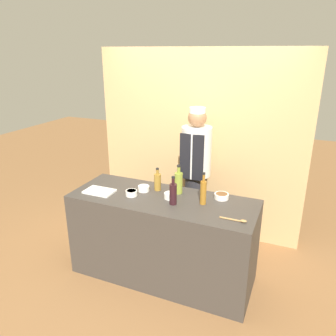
{
  "coord_description": "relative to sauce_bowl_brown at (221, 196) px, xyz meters",
  "views": [
    {
      "loc": [
        1.24,
        -2.78,
        2.36
      ],
      "look_at": [
        0.0,
        0.14,
        1.21
      ],
      "focal_mm": 35.0,
      "sensor_mm": 36.0,
      "label": 1
    }
  ],
  "objects": [
    {
      "name": "ground_plane",
      "position": [
        -0.56,
        -0.23,
        -0.96
      ],
      "size": [
        14.0,
        14.0,
        0.0
      ],
      "primitive_type": "plane",
      "color": "olive"
    },
    {
      "name": "cabinet_wall",
      "position": [
        -0.56,
        0.96,
        0.24
      ],
      "size": [
        2.71,
        0.18,
        2.4
      ],
      "color": "tan",
      "rests_on": "ground_plane"
    },
    {
      "name": "counter",
      "position": [
        -0.56,
        -0.23,
        -0.5
      ],
      "size": [
        1.93,
        0.72,
        0.93
      ],
      "color": "#3D3833",
      "rests_on": "ground_plane"
    },
    {
      "name": "sauce_bowl_brown",
      "position": [
        0.0,
        0.0,
        0.0
      ],
      "size": [
        0.15,
        0.15,
        0.05
      ],
      "color": "white",
      "rests_on": "counter"
    },
    {
      "name": "sauce_bowl_yellow",
      "position": [
        -0.82,
        -0.14,
        0.0
      ],
      "size": [
        0.12,
        0.12,
        0.06
      ],
      "color": "white",
      "rests_on": "counter"
    },
    {
      "name": "sauce_bowl_white",
      "position": [
        -0.88,
        -0.29,
        0.0
      ],
      "size": [
        0.12,
        0.12,
        0.06
      ],
      "color": "white",
      "rests_on": "counter"
    },
    {
      "name": "sauce_bowl_orange",
      "position": [
        -0.48,
        -0.2,
        0.0
      ],
      "size": [
        0.13,
        0.13,
        0.06
      ],
      "color": "white",
      "rests_on": "counter"
    },
    {
      "name": "cutting_board",
      "position": [
        -1.23,
        -0.35,
        -0.02
      ],
      "size": [
        0.31,
        0.2,
        0.02
      ],
      "color": "white",
      "rests_on": "counter"
    },
    {
      "name": "bottle_vinegar",
      "position": [
        -0.69,
        -0.06,
        0.07
      ],
      "size": [
        0.07,
        0.07,
        0.25
      ],
      "color": "olive",
      "rests_on": "counter"
    },
    {
      "name": "bottle_wine",
      "position": [
        -0.41,
        -0.31,
        0.08
      ],
      "size": [
        0.07,
        0.07,
        0.29
      ],
      "color": "black",
      "rests_on": "counter"
    },
    {
      "name": "bottle_oil",
      "position": [
        -0.45,
        -0.05,
        0.09
      ],
      "size": [
        0.08,
        0.08,
        0.31
      ],
      "color": "olive",
      "rests_on": "counter"
    },
    {
      "name": "bottle_amber",
      "position": [
        -0.14,
        -0.19,
        0.1
      ],
      "size": [
        0.06,
        0.06,
        0.33
      ],
      "color": "#9E661E",
      "rests_on": "counter"
    },
    {
      "name": "wooden_spoon",
      "position": [
        0.24,
        -0.41,
        -0.02
      ],
      "size": [
        0.24,
        0.04,
        0.03
      ],
      "color": "#B2844C",
      "rests_on": "counter"
    },
    {
      "name": "chef_center",
      "position": [
        -0.46,
        0.54,
        -0.01
      ],
      "size": [
        0.36,
        0.36,
        1.75
      ],
      "color": "#28282D",
      "rests_on": "ground_plane"
    }
  ]
}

